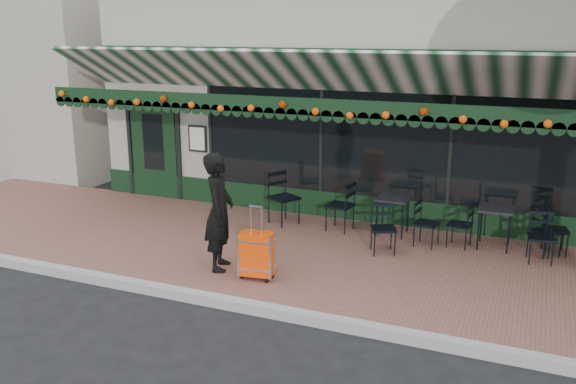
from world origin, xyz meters
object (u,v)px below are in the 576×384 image
at_px(chair_a_extra, 547,232).
at_px(chair_solo, 284,198).
at_px(chair_b_right, 427,224).
at_px(chair_a_right, 556,230).
at_px(woman, 219,212).
at_px(cafe_table_b, 393,201).
at_px(suitcase, 257,255).
at_px(chair_b_left, 340,206).
at_px(chair_a_left, 460,225).
at_px(chair_b_front, 383,229).
at_px(cafe_table_a, 496,212).
at_px(chair_a_front, 541,238).

height_order(chair_a_extra, chair_solo, chair_solo).
bearing_deg(chair_b_right, chair_a_right, -68.50).
height_order(woman, cafe_table_b, woman).
distance_m(suitcase, chair_solo, 2.64).
bearing_deg(chair_b_left, woman, -17.37).
relative_size(cafe_table_b, chair_a_left, 0.89).
relative_size(chair_a_left, chair_solo, 0.78).
xyz_separation_m(chair_b_right, chair_solo, (-2.68, 0.20, 0.10)).
relative_size(chair_a_left, chair_b_front, 0.95).
height_order(suitcase, chair_solo, suitcase).
bearing_deg(cafe_table_b, cafe_table_a, -0.77).
bearing_deg(suitcase, woman, 158.94).
bearing_deg(chair_b_front, cafe_table_a, 6.83).
bearing_deg(cafe_table_a, woman, -145.85).
distance_m(cafe_table_a, chair_a_right, 0.97).
xyz_separation_m(chair_a_extra, chair_b_left, (-3.46, -0.07, 0.07)).
xyz_separation_m(suitcase, chair_a_front, (3.80, 2.29, 0.03)).
height_order(woman, suitcase, woman).
distance_m(chair_b_left, chair_solo, 1.08).
xyz_separation_m(chair_a_right, chair_b_left, (-3.59, -0.21, 0.07)).
height_order(chair_a_right, chair_a_front, chair_a_front).
distance_m(chair_a_front, chair_b_right, 1.78).
relative_size(woman, chair_a_extra, 2.35).
bearing_deg(cafe_table_b, chair_a_right, 1.45).
xyz_separation_m(suitcase, chair_b_left, (0.43, 2.60, 0.08)).
relative_size(chair_a_extra, chair_b_front, 0.95).
bearing_deg(chair_b_right, chair_b_left, 90.25).
bearing_deg(chair_a_right, chair_b_left, 82.95).
distance_m(woman, chair_solo, 2.43).
xyz_separation_m(chair_b_front, chair_solo, (-2.09, 0.81, 0.09)).
relative_size(cafe_table_a, chair_a_extra, 0.90).
bearing_deg(chair_a_front, chair_solo, 168.33).
bearing_deg(chair_solo, chair_a_front, -63.88).
bearing_deg(chair_a_front, chair_a_left, 161.54).
bearing_deg(suitcase, chair_b_right, 41.11).
xyz_separation_m(suitcase, chair_b_front, (1.44, 1.75, 0.03)).
bearing_deg(chair_b_left, suitcase, -2.11).
relative_size(chair_a_right, chair_solo, 0.79).
distance_m(cafe_table_b, chair_a_left, 1.23).
xyz_separation_m(chair_a_front, chair_solo, (-4.46, 0.26, 0.09)).
distance_m(suitcase, cafe_table_a, 4.12).
bearing_deg(woman, cafe_table_a, -74.63).
bearing_deg(chair_b_front, chair_b_right, 22.35).
relative_size(suitcase, cafe_table_b, 1.62).
relative_size(cafe_table_a, chair_b_right, 0.89).
bearing_deg(chair_b_right, chair_a_front, -83.45).
height_order(suitcase, chair_a_front, suitcase).
relative_size(suitcase, chair_a_extra, 1.44).
xyz_separation_m(chair_a_left, chair_b_front, (-1.10, -0.77, 0.02)).
distance_m(cafe_table_b, chair_b_right, 0.81).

